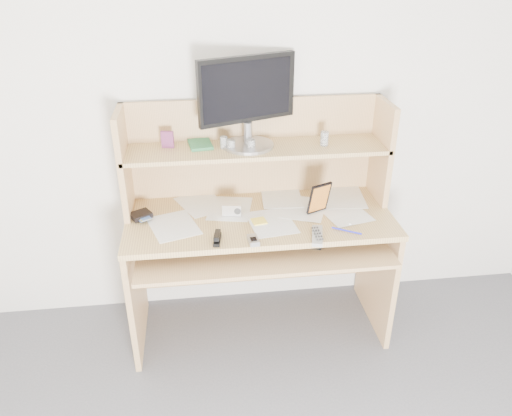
{
  "coord_description": "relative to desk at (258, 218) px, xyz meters",
  "views": [
    {
      "loc": [
        -0.31,
        -0.8,
        2.02
      ],
      "look_at": [
        -0.03,
        1.43,
        0.83
      ],
      "focal_mm": 35.0,
      "sensor_mm": 36.0,
      "label": 1
    }
  ],
  "objects": [
    {
      "name": "chip_stack_d",
      "position": [
        0.36,
        0.05,
        0.42
      ],
      "size": [
        0.06,
        0.06,
        0.07
      ],
      "primitive_type": "cylinder",
      "rotation": [
        0.0,
        0.0,
        0.42
      ],
      "color": "white",
      "rests_on": "desk"
    },
    {
      "name": "digital_camera",
      "position": [
        -0.14,
        -0.06,
        0.09
      ],
      "size": [
        0.11,
        0.06,
        0.06
      ],
      "primitive_type": "cube",
      "rotation": [
        0.0,
        0.0,
        -0.18
      ],
      "color": "silver",
      "rests_on": "paper_clutter"
    },
    {
      "name": "monitor",
      "position": [
        -0.04,
        0.1,
        0.63
      ],
      "size": [
        0.51,
        0.28,
        0.46
      ],
      "rotation": [
        0.0,
        0.0,
        0.37
      ],
      "color": "#A3A3A7",
      "rests_on": "desk"
    },
    {
      "name": "chip_stack_c",
      "position": [
        -0.03,
        0.03,
        0.41
      ],
      "size": [
        0.06,
        0.06,
        0.05
      ],
      "primitive_type": "cylinder",
      "rotation": [
        0.0,
        0.0,
        -0.41
      ],
      "color": "black",
      "rests_on": "desk"
    },
    {
      "name": "tv_remote",
      "position": [
        0.25,
        -0.34,
        0.07
      ],
      "size": [
        0.09,
        0.19,
        0.02
      ],
      "primitive_type": "cube",
      "rotation": [
        0.0,
        0.0,
        -0.23
      ],
      "color": "gray",
      "rests_on": "paper_clutter"
    },
    {
      "name": "wallet",
      "position": [
        -0.62,
        -0.03,
        0.07
      ],
      "size": [
        0.13,
        0.12,
        0.03
      ],
      "primitive_type": "cube",
      "rotation": [
        0.0,
        0.0,
        0.53
      ],
      "color": "black",
      "rests_on": "paper_clutter"
    },
    {
      "name": "back_wall",
      "position": [
        0.0,
        0.24,
        0.56
      ],
      "size": [
        3.6,
        0.04,
        2.5
      ],
      "primitive_type": "cube",
      "color": "silver",
      "rests_on": "floor"
    },
    {
      "name": "keyboard",
      "position": [
        0.13,
        -0.15,
        -0.03
      ],
      "size": [
        0.42,
        0.29,
        0.03
      ],
      "rotation": [
        0.0,
        0.0,
        -0.42
      ],
      "color": "black",
      "rests_on": "desk"
    },
    {
      "name": "paper_clutter",
      "position": [
        0.0,
        -0.08,
        0.06
      ],
      "size": [
        1.32,
        0.54,
        0.01
      ],
      "primitive_type": "cube",
      "color": "silver",
      "rests_on": "desk"
    },
    {
      "name": "sticky_note_pad",
      "position": [
        -0.01,
        -0.15,
        0.06
      ],
      "size": [
        0.08,
        0.08,
        0.01
      ],
      "primitive_type": "cube",
      "rotation": [
        0.0,
        0.0,
        0.18
      ],
      "color": "#FFFE43",
      "rests_on": "desk"
    },
    {
      "name": "flip_phone",
      "position": [
        -0.07,
        -0.34,
        0.07
      ],
      "size": [
        0.06,
        0.09,
        0.02
      ],
      "primitive_type": "cube",
      "rotation": [
        0.0,
        0.0,
        0.11
      ],
      "color": "#A2A2A4",
      "rests_on": "paper_clutter"
    },
    {
      "name": "desk",
      "position": [
        0.0,
        0.0,
        0.0
      ],
      "size": [
        1.4,
        0.7,
        1.3
      ],
      "color": "tan",
      "rests_on": "floor"
    },
    {
      "name": "stapler",
      "position": [
        -0.24,
        -0.31,
        0.08
      ],
      "size": [
        0.05,
        0.12,
        0.04
      ],
      "primitive_type": "cube",
      "rotation": [
        0.0,
        0.0,
        -0.15
      ],
      "color": "black",
      "rests_on": "paper_clutter"
    },
    {
      "name": "chip_stack_a",
      "position": [
        -0.13,
        0.04,
        0.41
      ],
      "size": [
        0.05,
        0.05,
        0.06
      ],
      "primitive_type": "cylinder",
      "rotation": [
        0.0,
        0.0,
        0.32
      ],
      "color": "black",
      "rests_on": "desk"
    },
    {
      "name": "card_box",
      "position": [
        -0.46,
        0.12,
        0.43
      ],
      "size": [
        0.07,
        0.03,
        0.09
      ],
      "primitive_type": "cube",
      "rotation": [
        0.0,
        0.0,
        -0.21
      ],
      "color": "maroon",
      "rests_on": "desk"
    },
    {
      "name": "blue_pen",
      "position": [
        0.41,
        -0.3,
        0.07
      ],
      "size": [
        0.13,
        0.09,
        0.01
      ],
      "primitive_type": "cylinder",
      "rotation": [
        1.57,
        0.0,
        1.01
      ],
      "color": "#171AB2",
      "rests_on": "paper_clutter"
    },
    {
      "name": "shelf_book",
      "position": [
        -0.29,
        0.12,
        0.39
      ],
      "size": [
        0.13,
        0.17,
        0.02
      ],
      "primitive_type": "cube",
      "rotation": [
        0.0,
        0.0,
        0.13
      ],
      "color": "#2D7139",
      "rests_on": "desk"
    },
    {
      "name": "game_case",
      "position": [
        0.31,
        -0.09,
        0.15
      ],
      "size": [
        0.12,
        0.06,
        0.17
      ],
      "primitive_type": "cube",
      "rotation": [
        0.0,
        0.0,
        0.43
      ],
      "color": "black",
      "rests_on": "paper_clutter"
    },
    {
      "name": "chip_stack_b",
      "position": [
        -0.17,
        0.07,
        0.42
      ],
      "size": [
        0.04,
        0.04,
        0.06
      ],
      "primitive_type": "cylinder",
      "rotation": [
        0.0,
        0.0,
        0.04
      ],
      "color": "white",
      "rests_on": "desk"
    }
  ]
}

